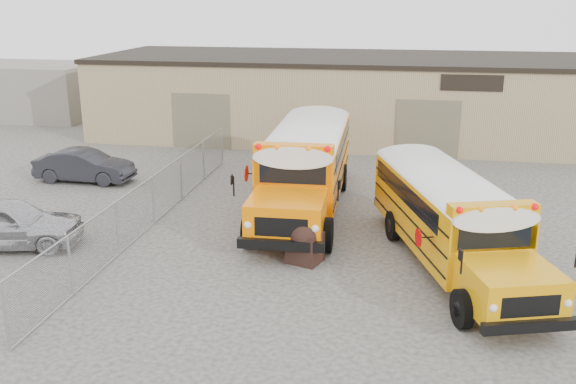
% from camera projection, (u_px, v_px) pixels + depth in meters
% --- Properties ---
extents(ground, '(120.00, 120.00, 0.00)m').
position_uv_depth(ground, '(302.00, 269.00, 19.69)').
color(ground, '#383533').
rests_on(ground, ground).
extents(warehouse, '(30.20, 10.20, 4.67)m').
position_uv_depth(warehouse, '(357.00, 96.00, 37.78)').
color(warehouse, tan).
rests_on(warehouse, ground).
extents(chainlink_fence, '(0.07, 18.07, 1.81)m').
position_uv_depth(chainlink_fence, '(153.00, 200.00, 23.29)').
color(chainlink_fence, gray).
rests_on(chainlink_fence, ground).
extents(distant_building_left, '(8.00, 6.00, 3.60)m').
position_uv_depth(distant_building_left, '(36.00, 91.00, 43.66)').
color(distant_building_left, gray).
rests_on(distant_building_left, ground).
extents(school_bus_left, '(3.47, 11.31, 3.29)m').
position_uv_depth(school_bus_left, '(323.00, 126.00, 31.48)').
color(school_bus_left, orange).
rests_on(school_bus_left, ground).
extents(school_bus_right, '(5.29, 10.12, 2.89)m').
position_uv_depth(school_bus_right, '(394.00, 163.00, 25.42)').
color(school_bus_right, orange).
rests_on(school_bus_right, ground).
extents(tarp_bundle, '(1.20, 1.14, 1.45)m').
position_uv_depth(tarp_bundle, '(305.00, 240.00, 19.96)').
color(tarp_bundle, black).
rests_on(tarp_bundle, ground).
extents(car_silver, '(5.22, 3.00, 1.67)m').
position_uv_depth(car_silver, '(6.00, 223.00, 21.17)').
color(car_silver, '#A9AAAE').
rests_on(car_silver, ground).
extents(car_dark, '(4.40, 1.58, 1.44)m').
position_uv_depth(car_dark, '(84.00, 166.00, 28.70)').
color(car_dark, '#222227').
rests_on(car_dark, ground).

